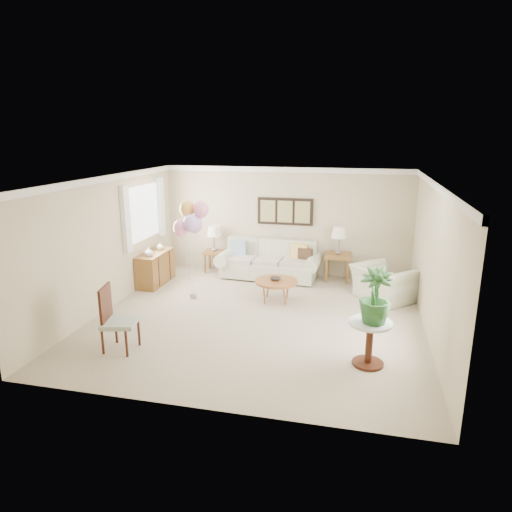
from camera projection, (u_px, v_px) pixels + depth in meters
The scene contains 18 objects.
ground_plane at pixel (257, 318), 8.57m from camera, with size 6.00×6.00×0.00m, color tan.
room_shell at pixel (253, 233), 8.26m from camera, with size 6.04×6.04×2.60m.
wall_art_triptych at pixel (285, 211), 10.96m from camera, with size 1.35×0.06×0.65m.
sofa at pixel (270, 263), 10.94m from camera, with size 2.50×1.05×0.90m.
end_table_left at pixel (215, 254), 11.39m from camera, with size 0.49×0.45×0.54m.
end_table_right at pixel (338, 258), 10.65m from camera, with size 0.60×0.55×0.66m.
lamp_left at pixel (214, 232), 11.24m from camera, with size 0.36×0.36×0.63m.
lamp_right at pixel (339, 233), 10.49m from camera, with size 0.37×0.37×0.64m.
coffee_table at pixel (276, 282), 9.37m from camera, with size 0.89×0.89×0.45m.
decor_bowl at pixel (275, 279), 9.36m from camera, with size 0.23×0.23×0.06m, color #2F2825.
armchair at pixel (383, 283), 9.44m from camera, with size 1.11×0.97×0.72m, color beige.
side_table at pixel (370, 332), 6.73m from camera, with size 0.64×0.64×0.70m.
potted_plant at pixel (375, 296), 6.54m from camera, with size 0.46×0.46×0.82m, color #244720.
accent_chair at pixel (115, 317), 7.22m from camera, with size 0.61×0.61×1.05m.
credenza at pixel (155, 268), 10.49m from camera, with size 0.46×1.20×0.74m.
vase_white at pixel (149, 252), 10.06m from camera, with size 0.19×0.19×0.20m, color silver.
vase_sage at pixel (160, 246), 10.62m from camera, with size 0.16×0.16×0.17m, color beige.
balloon_cluster at pixel (191, 219), 9.18m from camera, with size 0.71×0.51×2.07m.
Camera 1 is at (1.78, -7.77, 3.36)m, focal length 32.00 mm.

